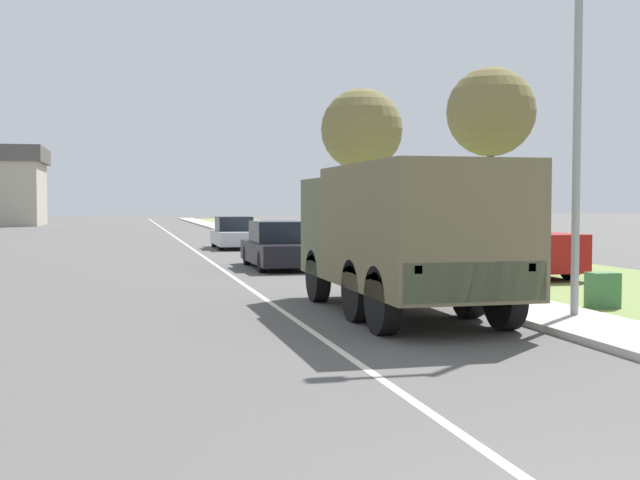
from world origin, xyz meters
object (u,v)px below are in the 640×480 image
at_px(car_second_ahead, 234,234).
at_px(car_nearest_ahead, 278,247).
at_px(lamp_post, 568,66).
at_px(pickup_truck, 508,244).
at_px(military_truck, 403,230).

bearing_deg(car_second_ahead, car_nearest_ahead, -90.36).
bearing_deg(lamp_post, pickup_truck, 69.12).
height_order(car_nearest_ahead, pickup_truck, pickup_truck).
distance_m(military_truck, car_nearest_ahead, 11.17).
distance_m(car_nearest_ahead, lamp_post, 13.45).
bearing_deg(car_nearest_ahead, military_truck, -88.65).
xyz_separation_m(military_truck, pickup_truck, (5.79, 7.20, -0.70)).
height_order(car_nearest_ahead, lamp_post, lamp_post).
xyz_separation_m(military_truck, lamp_post, (2.47, -1.48, 2.89)).
distance_m(car_second_ahead, pickup_truck, 16.23).
relative_size(military_truck, car_nearest_ahead, 1.40).
distance_m(military_truck, pickup_truck, 9.26).
relative_size(military_truck, pickup_truck, 1.29).
bearing_deg(car_nearest_ahead, pickup_truck, -33.03).
distance_m(military_truck, lamp_post, 4.08).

